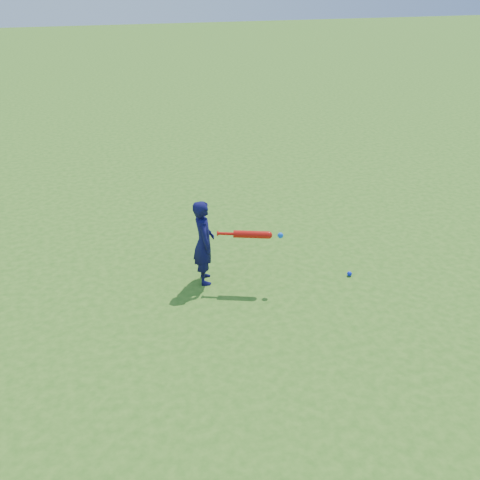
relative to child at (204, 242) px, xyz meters
The scene contains 4 objects.
ground 0.81m from the child, 163.59° to the left, with size 80.00×80.00×0.00m, color #346919.
child is the anchor object (origin of this frame).
ground_ball_blue 2.16m from the child, 13.46° to the right, with size 0.07×0.07×0.07m, color #0C1FD2.
bat_swing 0.72m from the child, 25.70° to the right, with size 0.85×0.38×0.10m.
Camera 1 is at (-0.92, -6.54, 3.97)m, focal length 40.00 mm.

